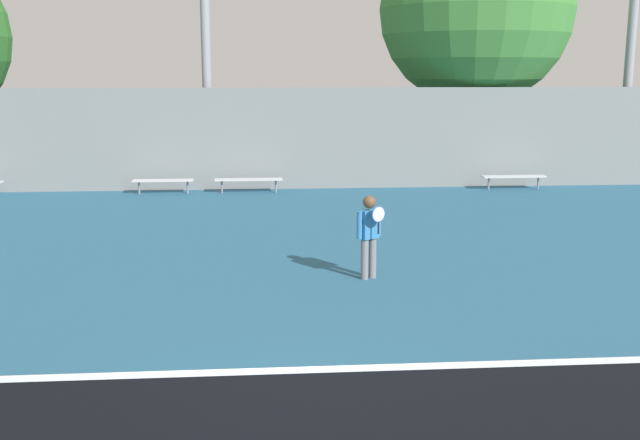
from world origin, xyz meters
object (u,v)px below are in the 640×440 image
at_px(bench_courtside_far, 249,180).
at_px(tree_green_tall, 476,9).
at_px(tennis_player, 369,232).
at_px(bench_by_gate, 163,181).
at_px(light_pole_near_left, 633,17).
at_px(light_pole_center_back, 205,16).
at_px(bench_courtside_near, 514,177).
at_px(tennis_net, 300,418).

distance_m(bench_courtside_far, tree_green_tall, 9.99).
distance_m(tennis_player, bench_by_gate, 11.16).
xyz_separation_m(bench_by_gate, tree_green_tall, (10.50, 2.96, 5.42)).
relative_size(bench_by_gate, light_pole_near_left, 0.19).
bearing_deg(bench_by_gate, tennis_player, -63.32).
bearing_deg(light_pole_center_back, tennis_player, -71.90).
bearing_deg(bench_by_gate, bench_courtside_near, 0.00).
distance_m(tennis_net, tennis_player, 6.82).
distance_m(tennis_net, light_pole_center_back, 18.54).
xyz_separation_m(tennis_player, light_pole_near_left, (10.19, 11.05, 4.57)).
distance_m(bench_by_gate, light_pole_near_left, 16.05).
relative_size(tennis_player, tree_green_tall, 0.17).
height_order(tennis_net, light_pole_near_left, light_pole_near_left).
height_order(light_pole_center_back, tree_green_tall, light_pole_center_back).
bearing_deg(tree_green_tall, tennis_player, -113.05).
bearing_deg(bench_by_gate, bench_courtside_far, -0.00).
bearing_deg(tennis_net, tree_green_tall, 69.99).
distance_m(tennis_net, bench_courtside_near, 18.29).
relative_size(tennis_net, tree_green_tall, 1.34).
bearing_deg(bench_courtside_far, tennis_player, -76.67).
distance_m(bench_courtside_near, tree_green_tall, 6.20).
relative_size(light_pole_near_left, tree_green_tall, 1.06).
height_order(bench_courtside_near, bench_courtside_far, same).
xyz_separation_m(bench_courtside_near, light_pole_center_back, (-9.75, 1.19, 5.03)).
xyz_separation_m(light_pole_center_back, tree_green_tall, (9.14, 1.77, 0.39)).
relative_size(bench_courtside_near, bench_by_gate, 1.09).
relative_size(bench_by_gate, tree_green_tall, 0.20).
relative_size(light_pole_center_back, tree_green_tall, 1.07).
height_order(tennis_player, tree_green_tall, tree_green_tall).
height_order(tennis_player, light_pole_near_left, light_pole_near_left).
xyz_separation_m(bench_courtside_far, light_pole_near_left, (12.55, 1.09, 5.05)).
bearing_deg(tennis_player, bench_courtside_near, 29.22).
relative_size(tennis_player, light_pole_near_left, 0.16).
relative_size(bench_courtside_near, tree_green_tall, 0.22).
bearing_deg(bench_courtside_far, light_pole_center_back, 137.22).
height_order(light_pole_near_left, light_pole_center_back, light_pole_center_back).
relative_size(bench_courtside_far, light_pole_center_back, 0.22).
xyz_separation_m(tennis_player, bench_courtside_far, (-2.36, 9.96, -0.48)).
relative_size(tennis_net, bench_by_gate, 6.62).
height_order(bench_courtside_near, light_pole_center_back, light_pole_center_back).
bearing_deg(light_pole_center_back, tree_green_tall, 10.95).
bearing_deg(bench_courtside_near, tree_green_tall, 101.73).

